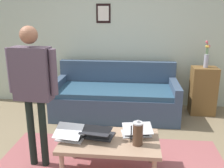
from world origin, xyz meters
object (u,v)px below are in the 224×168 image
flower_vase (206,57)px  person_standing (33,80)px  couch (115,98)px  laptop_right (70,135)px  french_press (138,134)px  coffee_table (110,143)px  side_shelf (203,91)px  laptop_left (98,134)px  laptop_center (137,132)px

flower_vase → person_standing: size_ratio=0.28×
couch → laptop_right: 1.75m
laptop_right → french_press: 0.73m
coffee_table → side_shelf: side_shelf is taller
laptop_left → flower_vase: flower_vase is taller
french_press → flower_vase: (-1.13, -1.94, 0.47)m
laptop_left → person_standing: 0.91m
couch → flower_vase: flower_vase is taller
laptop_right → french_press: size_ratio=1.20×
laptop_center → laptop_right: laptop_right is taller
laptop_left → side_shelf: size_ratio=0.46×
side_shelf → person_standing: size_ratio=0.52×
couch → french_press: bearing=102.2°
laptop_left → laptop_center: bearing=-166.9°
flower_vase → couch: bearing=7.0°
couch → laptop_left: (0.05, 1.65, 0.15)m
couch → french_press: couch is taller
laptop_center → side_shelf: (-1.14, -1.74, -0.03)m
coffee_table → french_press: size_ratio=3.83×
couch → laptop_left: bearing=88.2°
person_standing → laptop_left: bearing=176.6°
french_press → person_standing: (1.14, -0.15, 0.50)m
coffee_table → french_press: french_press is taller
side_shelf → laptop_center: bearing=56.6°
couch → coffee_table: couch is taller
side_shelf → flower_vase: bearing=57.2°
person_standing → side_shelf: bearing=-141.8°
laptop_center → side_shelf: side_shelf is taller
couch → side_shelf: bearing=-173.0°
laptop_right → person_standing: bearing=-13.7°
laptop_left → flower_vase: bearing=-130.5°
coffee_table → french_press: (-0.30, 0.08, 0.17)m
side_shelf → person_standing: 2.96m
french_press → flower_vase: bearing=-120.2°
laptop_center → flower_vase: (-1.14, -1.74, 0.55)m
laptop_right → french_press: bearing=175.9°
laptop_left → laptop_center: laptop_center is taller
side_shelf → flower_vase: 0.59m
couch → laptop_right: couch is taller
laptop_center → flower_vase: flower_vase is taller
laptop_center → side_shelf: 2.08m
couch → laptop_center: (-0.37, 1.55, 0.15)m
couch → laptop_left: couch is taller
french_press → flower_vase: 2.30m
laptop_left → flower_vase: (-1.56, -1.83, 0.55)m
coffee_table → side_shelf: bearing=-127.5°
laptop_right → person_standing: person_standing is taller
laptop_center → french_press: (-0.01, 0.21, 0.09)m
laptop_left → flower_vase: size_ratio=0.84×
coffee_table → person_standing: (0.84, -0.07, 0.67)m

